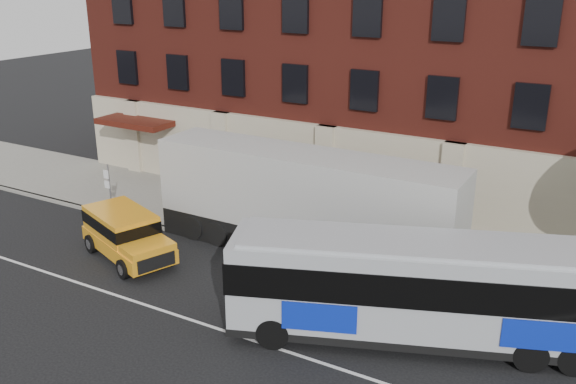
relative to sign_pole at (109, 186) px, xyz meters
The scene contains 9 objects.
ground 10.59m from the sign_pole, 35.87° to the right, with size 120.00×120.00×0.00m, color black.
sidewalk 9.07m from the sign_pole, 18.56° to the left, with size 60.00×6.00×0.15m, color gray.
kerb 8.61m from the sign_pole, ahead, with size 60.00×0.25×0.15m, color gray.
lane_line 10.31m from the sign_pole, 33.60° to the right, with size 60.00×0.12×0.01m, color silver.
building 15.03m from the sign_pole, 51.75° to the left, with size 30.00×12.10×15.00m.
sign_pole is the anchor object (origin of this frame).
city_bus 16.58m from the sign_pole, 10.16° to the right, with size 12.43×6.82×3.37m.
yellow_suv 4.90m from the sign_pole, 38.21° to the right, with size 5.03×3.45×1.88m.
shipping_container 9.96m from the sign_pole, ahead, with size 12.71×2.78×4.23m.
Camera 1 is at (12.36, -13.56, 10.96)m, focal length 38.81 mm.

